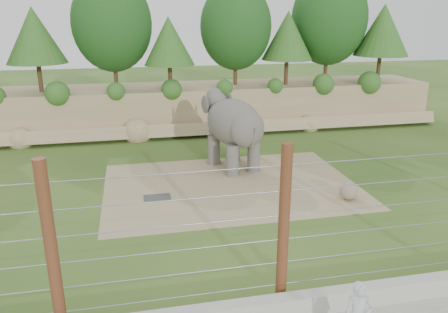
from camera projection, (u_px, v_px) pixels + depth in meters
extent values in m
plane|color=#29581B|center=(236.00, 220.00, 14.72)|extent=(90.00, 90.00, 0.00)
cube|color=#95845E|center=(186.00, 106.00, 26.40)|extent=(30.00, 4.00, 2.50)
cube|color=#95845E|center=(192.00, 130.00, 24.55)|extent=(30.00, 1.37, 1.07)
cylinder|color=#3F2B19|center=(40.00, 78.00, 23.71)|extent=(0.24, 0.24, 1.58)
sphere|color=#194D1A|center=(35.00, 37.00, 23.05)|extent=(3.60, 3.60, 3.60)
cylinder|color=#3F2B19|center=(115.00, 71.00, 24.92)|extent=(0.24, 0.24, 1.92)
sphere|color=#194D1A|center=(112.00, 24.00, 24.10)|extent=(4.40, 4.40, 4.40)
cylinder|color=#3F2B19|center=(170.00, 77.00, 24.48)|extent=(0.24, 0.24, 1.40)
sphere|color=#194D1A|center=(169.00, 42.00, 23.88)|extent=(3.20, 3.20, 3.20)
cylinder|color=#3F2B19|center=(235.00, 69.00, 26.14)|extent=(0.24, 0.24, 1.82)
sphere|color=#194D1A|center=(236.00, 27.00, 25.36)|extent=(4.16, 4.16, 4.16)
cylinder|color=#3F2B19|center=(286.00, 72.00, 26.22)|extent=(0.24, 0.24, 1.50)
sphere|color=#194D1A|center=(288.00, 37.00, 25.58)|extent=(3.44, 3.44, 3.44)
cylinder|color=#3F2B19|center=(326.00, 65.00, 27.66)|extent=(0.24, 0.24, 2.03)
sphere|color=#194D1A|center=(329.00, 19.00, 26.80)|extent=(4.64, 4.64, 4.64)
cylinder|color=#3F2B19|center=(378.00, 69.00, 27.20)|extent=(0.24, 0.24, 1.64)
sphere|color=#194D1A|center=(383.00, 32.00, 26.50)|extent=(3.76, 3.76, 3.76)
cube|color=tan|center=(231.00, 185.00, 17.60)|extent=(10.00, 7.00, 0.02)
cube|color=#262628|center=(157.00, 197.00, 16.40)|extent=(1.00, 0.60, 0.03)
sphere|color=gray|center=(349.00, 190.00, 16.17)|extent=(0.71, 0.71, 0.71)
cube|color=#A2A197|center=(288.00, 306.00, 10.00)|extent=(26.00, 0.35, 0.50)
cylinder|color=#4F2E14|center=(52.00, 251.00, 8.92)|extent=(0.26, 0.26, 4.00)
cylinder|color=#4F2E14|center=(284.00, 227.00, 9.91)|extent=(0.26, 0.26, 4.00)
cylinder|color=gray|center=(281.00, 284.00, 10.38)|extent=(20.00, 0.02, 0.02)
cylinder|color=gray|center=(282.00, 262.00, 10.20)|extent=(20.00, 0.02, 0.02)
cylinder|color=gray|center=(283.00, 239.00, 10.01)|extent=(20.00, 0.02, 0.02)
cylinder|color=gray|center=(284.00, 215.00, 9.82)|extent=(20.00, 0.02, 0.02)
cylinder|color=gray|center=(285.00, 191.00, 9.63)|extent=(20.00, 0.02, 0.02)
cylinder|color=gray|center=(287.00, 165.00, 9.44)|extent=(20.00, 0.02, 0.02)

